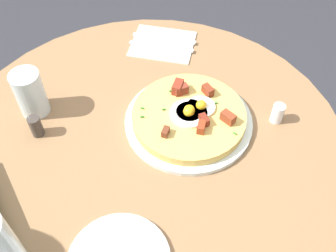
{
  "coord_description": "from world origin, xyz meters",
  "views": [
    {
      "loc": [
        0.54,
        -0.09,
        1.43
      ],
      "look_at": [
        -0.01,
        0.05,
        0.74
      ],
      "focal_mm": 42.31,
      "sensor_mm": 36.0,
      "label": 1
    }
  ],
  "objects": [
    {
      "name": "salt_shaker",
      "position": [
        0.02,
        0.31,
        0.74
      ],
      "size": [
        0.03,
        0.03,
        0.05
      ],
      "primitive_type": "cylinder",
      "color": "white",
      "rests_on": "dining_table"
    },
    {
      "name": "pepper_shaker",
      "position": [
        -0.08,
        -0.23,
        0.74
      ],
      "size": [
        0.03,
        0.03,
        0.05
      ],
      "primitive_type": "cylinder",
      "color": "#3F3833",
      "rests_on": "dining_table"
    },
    {
      "name": "knife",
      "position": [
        -0.33,
        0.13,
        0.72
      ],
      "size": [
        0.09,
        0.17,
        0.0
      ],
      "primitive_type": "cube",
      "rotation": [
        0.0,
        0.0,
        1.1
      ],
      "color": "silver",
      "rests_on": "napkin"
    },
    {
      "name": "fork",
      "position": [
        -0.3,
        0.11,
        0.72
      ],
      "size": [
        0.09,
        0.17,
        0.0
      ],
      "primitive_type": "cube",
      "rotation": [
        0.0,
        0.0,
        1.1
      ],
      "color": "silver",
      "rests_on": "napkin"
    },
    {
      "name": "water_glass",
      "position": [
        -0.16,
        -0.24,
        0.77
      ],
      "size": [
        0.07,
        0.07,
        0.11
      ],
      "primitive_type": "cylinder",
      "color": "silver",
      "rests_on": "dining_table"
    },
    {
      "name": "breakfast_pizza",
      "position": [
        -0.03,
        0.11,
        0.74
      ],
      "size": [
        0.26,
        0.26,
        0.05
      ],
      "color": "#DAB258",
      "rests_on": "pizza_plate"
    },
    {
      "name": "dining_table",
      "position": [
        0.0,
        0.0,
        0.55
      ],
      "size": [
        0.91,
        0.91,
        0.72
      ],
      "color": "olive",
      "rests_on": "ground_plane"
    },
    {
      "name": "napkin",
      "position": [
        -0.32,
        0.12,
        0.72
      ],
      "size": [
        0.2,
        0.21,
        0.0
      ],
      "primitive_type": "cube",
      "rotation": [
        0.0,
        0.0,
        1.1
      ],
      "color": "white",
      "rests_on": "dining_table"
    },
    {
      "name": "pizza_plate",
      "position": [
        -0.03,
        0.11,
        0.72
      ],
      "size": [
        0.3,
        0.3,
        0.01
      ],
      "primitive_type": "cylinder",
      "color": "silver",
      "rests_on": "dining_table"
    }
  ]
}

